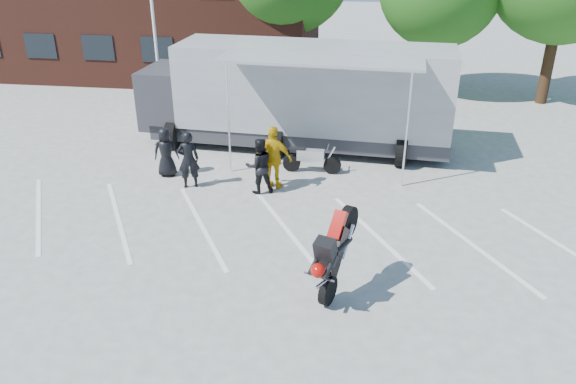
% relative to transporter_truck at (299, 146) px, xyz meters
% --- Properties ---
extents(ground, '(100.00, 100.00, 0.00)m').
position_rel_transporter_truck_xyz_m(ground, '(0.30, -7.37, 0.00)').
color(ground, '#ABABA6').
rests_on(ground, ground).
extents(parking_bay_lines, '(18.09, 13.33, 0.01)m').
position_rel_transporter_truck_xyz_m(parking_bay_lines, '(0.30, -6.37, 0.01)').
color(parking_bay_lines, white).
rests_on(parking_bay_lines, ground).
extents(office_building, '(18.00, 8.00, 7.00)m').
position_rel_transporter_truck_xyz_m(office_building, '(-9.70, 10.63, 3.50)').
color(office_building, '#4F2419').
rests_on(office_building, ground).
extents(transporter_truck, '(11.99, 6.33, 3.71)m').
position_rel_transporter_truck_xyz_m(transporter_truck, '(0.00, 0.00, 0.00)').
color(transporter_truck, '#9C9EA4').
rests_on(transporter_truck, ground).
extents(parked_motorcycle, '(1.98, 0.68, 1.03)m').
position_rel_transporter_truck_xyz_m(parked_motorcycle, '(0.71, -2.34, 0.00)').
color(parked_motorcycle, silver).
rests_on(parked_motorcycle, ground).
extents(stunt_bike_rider, '(1.49, 2.07, 2.21)m').
position_rel_transporter_truck_xyz_m(stunt_bike_rider, '(2.06, -8.71, 0.00)').
color(stunt_bike_rider, black).
rests_on(stunt_bike_rider, ground).
extents(spectator_leather_a, '(0.89, 0.67, 1.64)m').
position_rel_transporter_truck_xyz_m(spectator_leather_a, '(-3.93, -3.24, 0.82)').
color(spectator_leather_a, black).
rests_on(spectator_leather_a, ground).
extents(spectator_leather_b, '(0.78, 0.66, 1.83)m').
position_rel_transporter_truck_xyz_m(spectator_leather_b, '(-2.95, -3.98, 0.91)').
color(spectator_leather_b, black).
rests_on(spectator_leather_b, ground).
extents(spectator_leather_c, '(1.04, 0.94, 1.74)m').
position_rel_transporter_truck_xyz_m(spectator_leather_c, '(-0.71, -4.07, 0.87)').
color(spectator_leather_c, black).
rests_on(spectator_leather_c, ground).
extents(spectator_hivis, '(1.25, 0.72, 2.00)m').
position_rel_transporter_truck_xyz_m(spectator_hivis, '(-0.33, -3.68, 1.00)').
color(spectator_hivis, '#D6A20B').
rests_on(spectator_hivis, ground).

